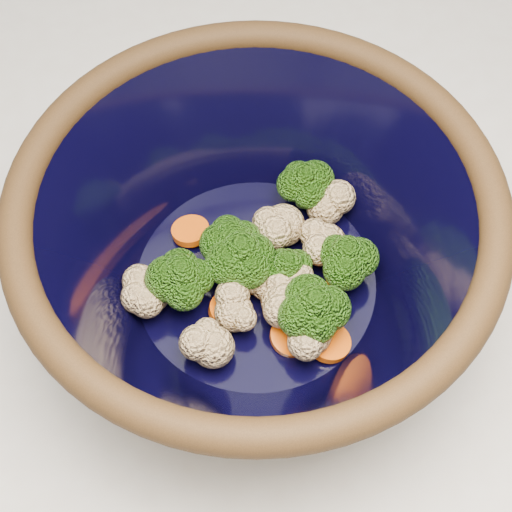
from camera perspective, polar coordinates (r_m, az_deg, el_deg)
name	(u,v)px	position (r m, az deg, el deg)	size (l,w,h in m)	color
ground	(248,485)	(1.44, -0.67, -17.86)	(3.00, 3.00, 0.00)	#9E7A54
counter	(244,408)	(1.01, -0.93, -12.09)	(1.20, 1.20, 0.90)	beige
mixing_bowl	(256,246)	(0.50, 0.00, 0.81)	(0.37, 0.37, 0.14)	black
vegetable_pile	(270,267)	(0.52, 1.17, -0.91)	(0.18, 0.16, 0.06)	#608442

